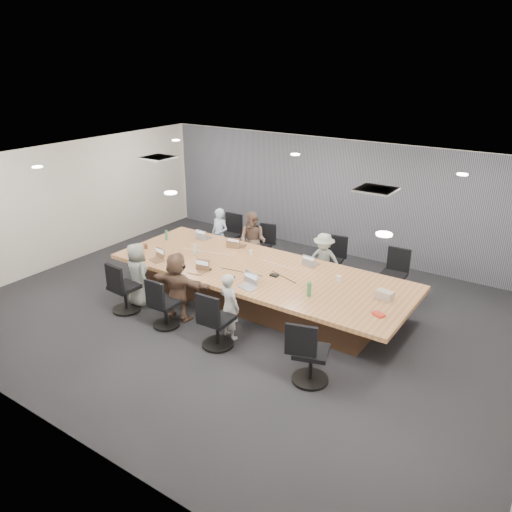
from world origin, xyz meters
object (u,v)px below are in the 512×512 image
Objects in this scene: laptop_1 at (238,246)px; canvas_bag at (385,295)px; conference_table at (259,285)px; chair_0 at (229,239)px; laptop_2 at (311,264)px; mug_brown at (146,246)px; laptop_0 at (205,237)px; bottle_green_left at (166,235)px; person_1 at (253,241)px; chair_4 at (125,291)px; chair_7 at (311,356)px; stapler at (230,277)px; person_2 at (323,261)px; chair_2 at (330,264)px; person_6 at (229,306)px; chair_6 at (217,324)px; person_4 at (137,274)px; chair_3 at (393,279)px; person_0 at (220,235)px; laptop_4 at (157,260)px; snack_packet at (379,314)px; bottle_green_right at (309,289)px; person_5 at (178,286)px; chair_1 at (261,250)px; bottle_clear at (195,250)px; laptop_6 at (248,287)px; laptop_5 at (197,272)px.

laptop_1 is 3.62m from canvas_bag.
conference_table is 6.96× the size of chair_0.
laptop_2 is at bearing 159.43° from chair_0.
mug_brown is 0.37× the size of canvas_bag.
bottle_green_left is at bearing 44.23° from laptop_0.
person_1 reaches higher than laptop_1.
chair_4 is 0.97× the size of chair_7.
chair_4 is 4.83× the size of stapler.
laptop_2 is (0.00, -0.55, 0.14)m from person_2.
person_6 is at bearing 72.79° from chair_2.
chair_7 is at bearing -15.03° from mug_brown.
chair_6 is 3.02× the size of canvas_bag.
person_4 reaches higher than laptop_1.
chair_4 is 2.69× the size of laptop_1.
canvas_bag reaches higher than chair_4.
person_0 reaches higher than chair_3.
snack_packet is (4.57, 0.32, 0.01)m from laptop_4.
person_1 is 7.83× the size of stapler.
chair_6 is at bearing -80.24° from conference_table.
bottle_green_left is (-1.58, -0.58, 0.10)m from laptop_1.
person_0 is (-4.09, 3.05, 0.21)m from chair_7.
person_0 is at bearing 95.52° from chair_4.
stapler is (-1.56, -0.18, -0.10)m from bottle_green_right.
person_0 reaches higher than person_2.
conference_table is 1.85m from chair_2.
chair_0 is at bearing 163.69° from person_2.
person_0 is at bearing -35.29° from person_6.
person_5 is (-1.62, -3.05, 0.25)m from chair_2.
chair_4 is at bearing -69.99° from bottle_green_left.
bottle_green_left reaches higher than chair_1.
laptop_0 is at bearing 130.22° from chair_6.
person_6 is at bearing -57.58° from stapler.
bottle_green_right reaches higher than chair_7.
bottle_clear reaches higher than canvas_bag.
conference_table is at bearing 132.03° from laptop_1.
person_6 is at bearing -76.71° from laptop_6.
laptop_0 is at bearing 42.73° from bottle_green_left.
chair_4 is at bearing 88.81° from chair_0.
laptop_5 is at bearing -137.64° from person_4.
bottle_green_right is at bearing -1.64° from laptop_5.
bottle_green_left is 1.28× the size of stapler.
chair_4 is 0.96m from laptop_4.
canvas_bag is at bearing 36.32° from laptop_6.
chair_0 is 3.02m from stapler.
person_5 is (1.12, -2.15, -0.09)m from laptop_0.
mug_brown is at bearing 64.49° from laptop_0.
laptop_2 is at bearing 116.71° from bottle_green_right.
laptop_4 is at bearing -118.29° from person_1.
chair_4 is 0.41m from person_4.
bottle_green_right is at bearing -79.61° from person_2.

